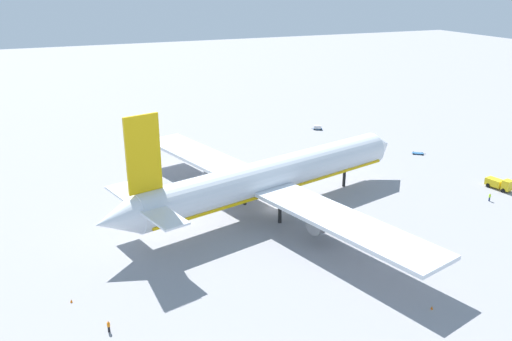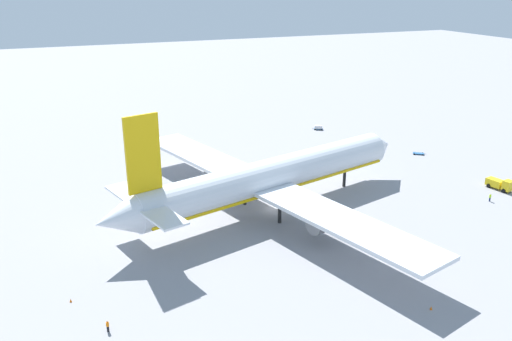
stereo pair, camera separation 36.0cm
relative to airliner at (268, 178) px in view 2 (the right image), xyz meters
The scene contains 10 objects.
ground_plane 7.12m from the airliner, 12.21° to the left, with size 600.00×600.00×0.00m, color gray.
airliner is the anchor object (origin of this frame).
service_truck_1 52.89m from the airliner, ahead, with size 3.17×6.05×2.66m.
baggage_cart_0 63.16m from the airliner, 52.07° to the left, with size 3.16×2.57×1.31m.
baggage_cart_2 54.82m from the airliner, 19.27° to the left, with size 3.20×2.83×0.40m.
ground_worker_0 44.94m from the airliner, 142.08° to the right, with size 0.56×0.56×1.65m.
ground_worker_2 47.09m from the airliner, 16.57° to the right, with size 0.43×0.43×1.72m.
traffic_cone_0 43.78m from the airliner, 154.86° to the right, with size 0.36×0.36×0.55m, color orange.
traffic_cone_1 41.03m from the airliner, 79.10° to the right, with size 0.36×0.36×0.55m, color orange.
traffic_cone_2 42.84m from the airliner, 40.97° to the left, with size 0.36×0.36×0.55m, color orange.
Camera 2 is at (-40.70, -89.48, 44.03)m, focal length 37.35 mm.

